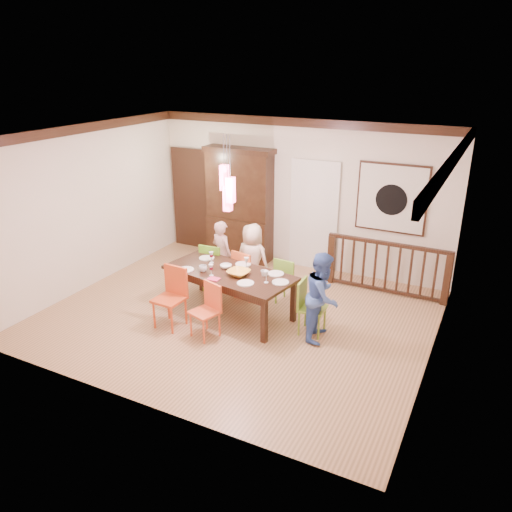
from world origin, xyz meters
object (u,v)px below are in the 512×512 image
at_px(dining_table, 229,276).
at_px(balustrade, 387,267).
at_px(person_end_right, 323,296).
at_px(chair_far_left, 215,263).
at_px(person_far_left, 222,255).
at_px(person_far_mid, 252,260).
at_px(china_hutch, 240,204).
at_px(chair_end_right, 313,304).

bearing_deg(dining_table, balustrade, 52.68).
bearing_deg(balustrade, person_end_right, -103.82).
height_order(chair_far_left, person_far_left, person_far_left).
bearing_deg(chair_far_left, balustrade, -160.14).
distance_m(dining_table, person_far_mid, 0.82).
distance_m(chair_far_left, person_far_mid, 0.72).
bearing_deg(chair_far_left, china_hutch, -81.88).
relative_size(china_hutch, person_end_right, 1.70).
xyz_separation_m(china_hutch, person_far_left, (0.42, -1.45, -0.52)).
height_order(chair_far_left, chair_end_right, chair_far_left).
height_order(chair_far_left, china_hutch, china_hutch).
bearing_deg(person_far_mid, balustrade, -148.21).
bearing_deg(chair_end_right, dining_table, 87.90).
distance_m(dining_table, china_hutch, 2.57).
xyz_separation_m(balustrade, person_far_mid, (-2.09, -1.12, 0.15)).
bearing_deg(dining_table, chair_far_left, 144.89).
xyz_separation_m(china_hutch, person_end_right, (2.64, -2.32, -0.48)).
distance_m(chair_far_left, person_far_left, 0.20).
relative_size(chair_end_right, china_hutch, 0.37).
bearing_deg(person_far_mid, chair_end_right, 154.33).
distance_m(dining_table, person_far_left, 1.05).
height_order(chair_end_right, person_far_left, person_far_left).
height_order(chair_end_right, balustrade, balustrade).
relative_size(balustrade, person_end_right, 1.60).
xyz_separation_m(person_far_left, person_end_right, (2.22, -0.87, 0.04)).
height_order(dining_table, china_hutch, china_hutch).
xyz_separation_m(china_hutch, person_far_mid, (1.04, -1.47, -0.50)).
bearing_deg(person_end_right, dining_table, 83.34).
distance_m(china_hutch, person_far_mid, 1.87).
relative_size(person_far_mid, person_end_right, 0.96).
xyz_separation_m(dining_table, balustrade, (2.08, 1.94, -0.17)).
height_order(chair_far_left, balustrade, balustrade).
xyz_separation_m(chair_end_right, balustrade, (0.66, 1.92, 0.01)).
distance_m(dining_table, person_end_right, 1.59).
bearing_deg(chair_far_left, chair_end_right, 158.11).
bearing_deg(dining_table, person_far_mid, 100.41).
bearing_deg(chair_end_right, person_far_left, 65.30).
bearing_deg(balustrade, person_far_mid, -151.64).
distance_m(chair_far_left, china_hutch, 1.75).
bearing_deg(dining_table, person_end_right, 8.36).
xyz_separation_m(chair_end_right, person_far_mid, (-1.43, 0.80, 0.17)).
bearing_deg(person_end_right, balustrade, -19.39).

